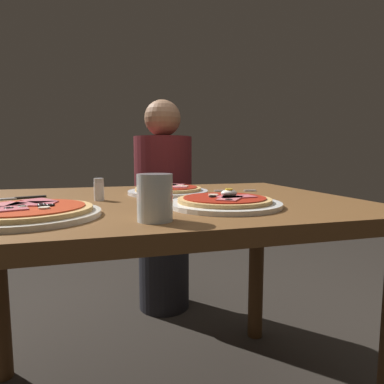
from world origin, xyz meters
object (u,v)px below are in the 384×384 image
(water_glass_near, at_px, (155,200))
(salt_shaker, at_px, (99,190))
(dining_table, at_px, (155,234))
(pizza_across_left, at_px, (27,212))
(pizza_across_right, at_px, (168,190))
(knife, at_px, (17,198))
(diner_person, at_px, (163,211))
(pizza_foreground, at_px, (225,202))
(fork, at_px, (232,191))

(water_glass_near, distance_m, salt_shaker, 0.36)
(dining_table, relative_size, pizza_across_left, 3.90)
(pizza_across_right, bearing_deg, dining_table, -118.76)
(pizza_across_left, xyz_separation_m, knife, (-0.09, 0.34, -0.01))
(diner_person, bearing_deg, pizza_across_left, 64.12)
(pizza_foreground, relative_size, water_glass_near, 3.08)
(water_glass_near, relative_size, salt_shaker, 1.46)
(dining_table, bearing_deg, knife, 163.20)
(pizza_foreground, distance_m, pizza_across_left, 0.47)
(dining_table, relative_size, fork, 7.77)
(salt_shaker, bearing_deg, diner_person, 66.39)
(pizza_across_left, bearing_deg, pizza_foreground, 3.45)
(pizza_across_right, bearing_deg, knife, -179.24)
(pizza_across_left, distance_m, pizza_across_right, 0.52)
(pizza_foreground, height_order, water_glass_near, water_glass_near)
(pizza_across_right, bearing_deg, water_glass_near, -105.10)
(fork, xyz_separation_m, salt_shaker, (-0.48, -0.12, 0.03))
(dining_table, relative_size, water_glass_near, 12.45)
(dining_table, relative_size, pizza_across_right, 4.35)
(diner_person, bearing_deg, water_glass_near, 78.27)
(diner_person, bearing_deg, pizza_across_right, 80.57)
(dining_table, distance_m, salt_shaker, 0.22)
(pizza_across_left, bearing_deg, knife, 105.22)
(fork, bearing_deg, pizza_across_right, -178.72)
(dining_table, height_order, pizza_foreground, pizza_foreground)
(water_glass_near, distance_m, diner_person, 1.19)
(water_glass_near, xyz_separation_m, diner_person, (0.24, 1.14, -0.23))
(dining_table, xyz_separation_m, salt_shaker, (-0.16, 0.02, 0.14))
(dining_table, xyz_separation_m, pizza_across_left, (-0.32, -0.22, 0.12))
(dining_table, distance_m, pizza_foreground, 0.27)
(dining_table, bearing_deg, salt_shaker, 173.53)
(knife, bearing_deg, diner_person, 49.35)
(dining_table, height_order, fork, fork)
(fork, bearing_deg, diner_person, 100.81)
(pizza_across_right, distance_m, water_glass_near, 0.48)
(water_glass_near, height_order, salt_shaker, water_glass_near)
(pizza_foreground, distance_m, water_glass_near, 0.25)
(dining_table, relative_size, diner_person, 1.03)
(pizza_across_right, height_order, diner_person, diner_person)
(water_glass_near, bearing_deg, diner_person, 78.27)
(pizza_foreground, relative_size, fork, 1.92)
(dining_table, bearing_deg, pizza_across_right, 61.24)
(fork, distance_m, diner_person, 0.72)
(pizza_foreground, distance_m, salt_shaker, 0.38)
(salt_shaker, bearing_deg, pizza_across_left, -122.90)
(fork, relative_size, knife, 0.82)
(pizza_foreground, relative_size, knife, 1.58)
(water_glass_near, xyz_separation_m, fork, (0.37, 0.46, -0.04))
(pizza_across_left, distance_m, water_glass_near, 0.29)
(dining_table, distance_m, pizza_across_right, 0.19)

